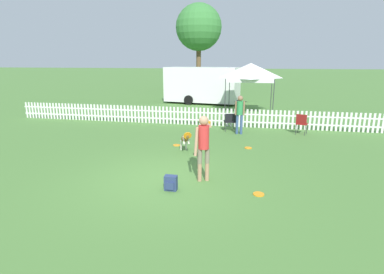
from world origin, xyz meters
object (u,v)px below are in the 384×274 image
handler_person (204,140)px  equipment_trailer (202,84)px  backpack_on_grass (171,183)px  spectator_standing (240,111)px  folding_chair_blue_left (230,120)px  folding_chair_center (302,122)px  canopy_tent_main (251,72)px  leaping_dog (185,138)px  frisbee_near_handler (177,145)px  frisbee_midfield (259,194)px  frisbee_near_dog (248,148)px  tree_left_grove (199,28)px

handler_person → equipment_trailer: (-2.65, 14.78, 0.28)m
backpack_on_grass → spectator_standing: 6.46m
backpack_on_grass → folding_chair_blue_left: bearing=82.6°
spectator_standing → handler_person: bearing=85.4°
handler_person → folding_chair_center: (3.26, 5.84, -0.57)m
canopy_tent_main → equipment_trailer: bearing=133.1°
leaping_dog → backpack_on_grass: 3.18m
frisbee_near_handler → frisbee_midfield: size_ratio=1.00×
canopy_tent_main → spectator_standing: canopy_tent_main is taller
handler_person → folding_chair_blue_left: bearing=64.3°
leaping_dog → backpack_on_grass: bearing=72.9°
spectator_standing → frisbee_near_dog: bearing=104.2°
backpack_on_grass → canopy_tent_main: bearing=82.4°
frisbee_near_dog → tree_left_grove: tree_left_grove is taller
frisbee_midfield → equipment_trailer: (-4.10, 15.42, 1.38)m
spectator_standing → tree_left_grove: (-5.38, 18.93, 5.36)m
handler_person → frisbee_near_dog: size_ratio=6.55×
frisbee_near_handler → canopy_tent_main: size_ratio=0.09×
leaping_dog → frisbee_midfield: size_ratio=4.02×
frisbee_midfield → folding_chair_center: (1.80, 6.49, 0.53)m
equipment_trailer → frisbee_near_dog: bearing=-64.0°
canopy_tent_main → backpack_on_grass: bearing=-97.6°
handler_person → frisbee_midfield: handler_person is taller
handler_person → spectator_standing: (0.63, 5.44, -0.10)m
leaping_dog → frisbee_midfield: 3.89m
frisbee_near_dog → canopy_tent_main: bearing=91.4°
frisbee_near_dog → spectator_standing: (-0.47, 2.16, 1.00)m
frisbee_near_dog → frisbee_midfield: bearing=-84.9°
backpack_on_grass → tree_left_grove: (-4.08, 25.20, 6.19)m
leaping_dog → equipment_trailer: equipment_trailer is taller
leaping_dog → handler_person: bearing=90.4°
frisbee_near_handler → backpack_on_grass: size_ratio=0.71×
backpack_on_grass → canopy_tent_main: canopy_tent_main is taller
frisbee_near_dog → canopy_tent_main: size_ratio=0.09×
leaping_dog → frisbee_near_handler: size_ratio=4.02×
folding_chair_center → spectator_standing: (-2.62, -0.40, 0.47)m
frisbee_near_handler → tree_left_grove: bearing=98.5°
frisbee_midfield → backpack_on_grass: (-2.12, -0.18, 0.17)m
frisbee_near_handler → spectator_standing: spectator_standing is taller
equipment_trailer → tree_left_grove: 11.01m
leaping_dog → tree_left_grove: tree_left_grove is taller
frisbee_midfield → spectator_standing: (-0.82, 6.09, 1.00)m
leaping_dog → tree_left_grove: bearing=-104.2°
equipment_trailer → frisbee_midfield: bearing=-67.2°
folding_chair_center → backpack_on_grass: bearing=79.3°
frisbee_midfield → spectator_standing: 6.22m
frisbee_near_handler → tree_left_grove: tree_left_grove is taller
handler_person → leaping_dog: (-1.04, 2.31, -0.61)m
frisbee_near_dog → spectator_standing: bearing=102.2°
frisbee_near_dog → tree_left_grove: bearing=105.5°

